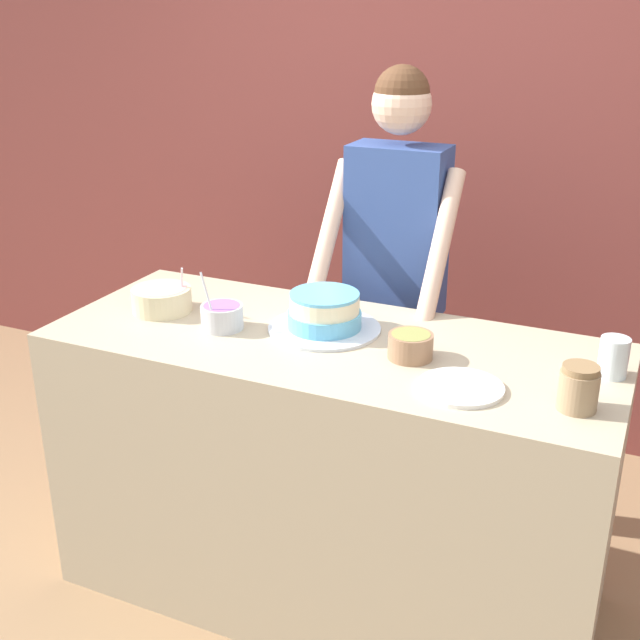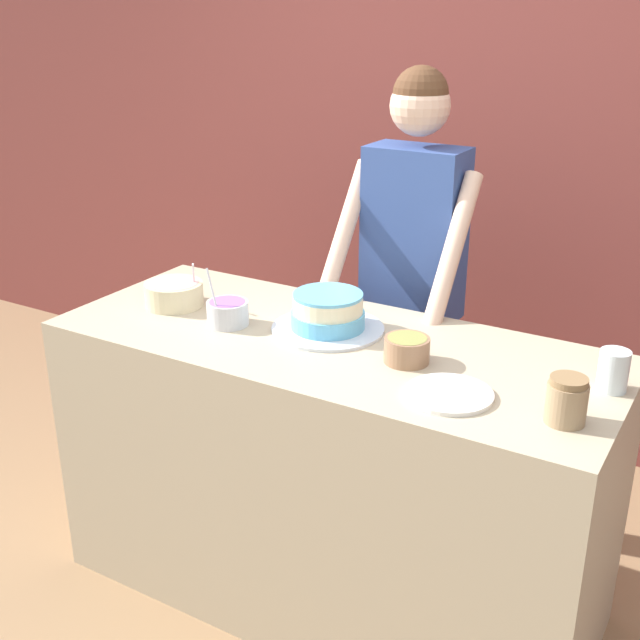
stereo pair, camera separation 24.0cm
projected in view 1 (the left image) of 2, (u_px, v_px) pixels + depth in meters
wall_back at (459, 150)px, 3.49m from camera, size 10.00×0.05×2.60m
counter at (330, 471)px, 2.63m from camera, size 1.75×0.71×0.94m
person_baker at (396, 251)px, 2.90m from camera, size 0.47×0.47×1.71m
cake at (324, 314)px, 2.50m from camera, size 0.36×0.36×0.12m
frosting_bowl_pink at (162, 298)px, 2.66m from camera, size 0.20×0.20×0.16m
frosting_bowl_olive at (411, 345)px, 2.31m from camera, size 0.13×0.13×0.08m
frosting_bowl_purple at (222, 316)px, 2.52m from camera, size 0.13×0.13×0.19m
drinking_glass at (614, 357)px, 2.19m from camera, size 0.08×0.08×0.11m
ceramic_plate at (460, 387)px, 2.13m from camera, size 0.23×0.23×0.01m
stoneware_jar at (579, 388)px, 2.01m from camera, size 0.10×0.10×0.12m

